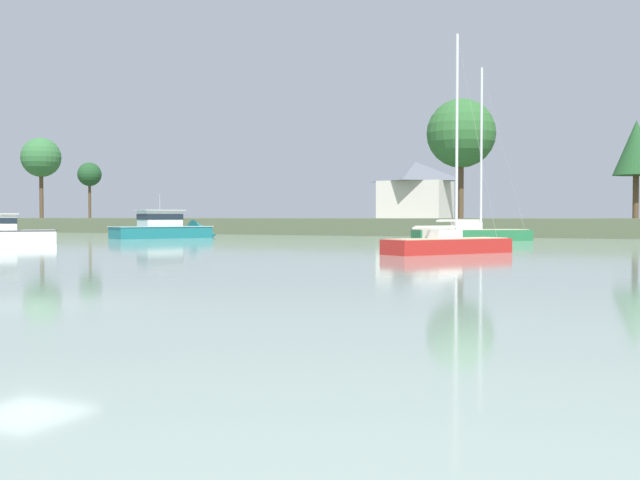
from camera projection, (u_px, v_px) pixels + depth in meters
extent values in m
plane|color=gray|center=(24.00, 305.00, 17.28)|extent=(541.51, 541.51, 0.00)
cube|color=#4C563D|center=(561.00, 226.00, 93.31)|extent=(243.68, 47.02, 1.79)
cube|color=white|center=(5.00, 241.00, 55.38)|extent=(6.31, 6.68, 1.57)
cube|color=black|center=(5.00, 231.00, 55.36)|extent=(6.48, 6.85, 0.05)
cube|color=#B2231E|center=(448.00, 251.00, 41.32)|extent=(5.79, 7.55, 1.34)
cube|color=#CCB78E|center=(448.00, 239.00, 41.30)|extent=(5.34, 7.03, 0.04)
cube|color=silver|center=(443.00, 234.00, 41.09)|extent=(2.00, 2.12, 0.46)
cylinder|color=silver|center=(457.00, 136.00, 41.46)|extent=(0.15, 0.15, 10.98)
cylinder|color=silver|center=(435.00, 228.00, 40.79)|extent=(1.72, 2.65, 0.12)
cylinder|color=silver|center=(435.00, 227.00, 40.79)|extent=(1.58, 2.40, 0.14)
cylinder|color=#999999|center=(477.00, 138.00, 42.28)|extent=(1.64, 2.60, 10.93)
cube|color=#236B3D|center=(472.00, 239.00, 63.34)|extent=(9.18, 7.85, 1.53)
cube|color=#CCB78E|center=(472.00, 230.00, 63.32)|extent=(8.55, 7.26, 0.04)
cube|color=silver|center=(466.00, 226.00, 63.20)|extent=(2.63, 2.51, 0.59)
cylinder|color=silver|center=(481.00, 149.00, 63.28)|extent=(0.20, 0.20, 13.28)
cylinder|color=silver|center=(459.00, 221.00, 63.04)|extent=(3.19, 2.51, 0.16)
cylinder|color=silver|center=(459.00, 220.00, 63.04)|extent=(2.87, 2.26, 0.14)
cylinder|color=#999999|center=(503.00, 149.00, 63.71)|extent=(3.12, 2.41, 13.23)
cube|color=#196B70|center=(161.00, 235.00, 70.95)|extent=(7.16, 9.28, 1.72)
cone|color=#196B70|center=(205.00, 235.00, 73.50)|extent=(3.71, 3.58, 2.85)
cube|color=silver|center=(161.00, 226.00, 70.93)|extent=(7.36, 9.50, 0.05)
cube|color=silver|center=(160.00, 218.00, 70.83)|extent=(3.91, 4.24, 1.44)
cube|color=#19232D|center=(160.00, 217.00, 70.83)|extent=(3.99, 4.33, 0.52)
cube|color=beige|center=(160.00, 210.00, 70.81)|extent=(4.47, 4.80, 0.06)
cylinder|color=silver|center=(160.00, 202.00, 70.79)|extent=(0.03, 0.03, 1.48)
cylinder|color=brown|center=(636.00, 183.00, 88.61)|extent=(0.67, 0.67, 8.12)
cone|color=#235128|center=(636.00, 148.00, 88.48)|extent=(5.19, 5.19, 6.34)
cylinder|color=brown|center=(90.00, 199.00, 106.76)|extent=(0.38, 0.38, 5.35)
sphere|color=#1E4723|center=(90.00, 174.00, 106.66)|extent=(3.28, 3.28, 3.28)
cylinder|color=brown|center=(461.00, 184.00, 83.75)|extent=(0.61, 0.61, 7.59)
sphere|color=#2D602D|center=(461.00, 133.00, 83.59)|extent=(7.48, 7.48, 7.48)
cylinder|color=brown|center=(41.00, 192.00, 116.69)|extent=(0.59, 0.59, 7.86)
sphere|color=#336B38|center=(41.00, 157.00, 116.53)|extent=(5.93, 5.93, 5.93)
cube|color=silver|center=(415.00, 200.00, 103.35)|extent=(8.62, 7.14, 4.95)
pyramid|color=#565B66|center=(415.00, 172.00, 103.24)|extent=(9.31, 7.71, 2.61)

